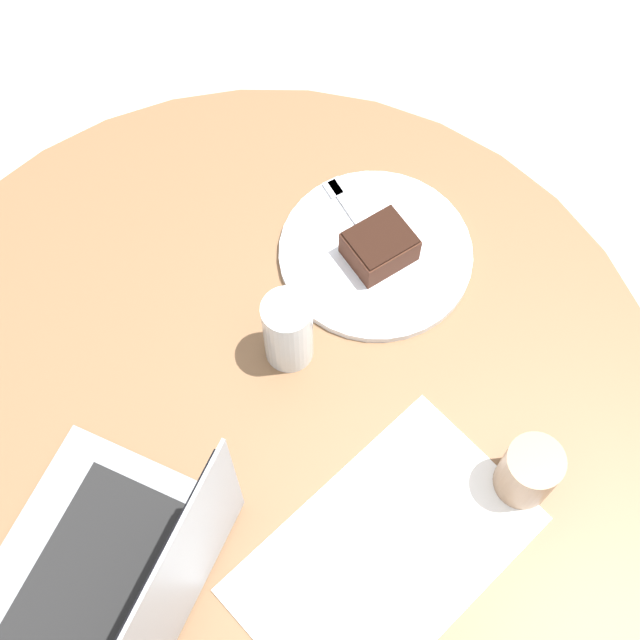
{
  "coord_description": "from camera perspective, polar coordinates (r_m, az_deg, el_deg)",
  "views": [
    {
      "loc": [
        -0.03,
        -0.38,
        1.79
      ],
      "look_at": [
        0.11,
        0.09,
        0.76
      ],
      "focal_mm": 50.0,
      "sensor_mm": 36.0,
      "label": 1
    }
  ],
  "objects": [
    {
      "name": "cake_slice",
      "position": [
        1.19,
        3.84,
        4.74
      ],
      "size": [
        0.1,
        0.09,
        0.05
      ],
      "rotation": [
        0.0,
        0.0,
        3.44
      ],
      "color": "#472619",
      "rests_on": "plate"
    },
    {
      "name": "water_glass",
      "position": [
        1.11,
        -2.06,
        -0.7
      ],
      "size": [
        0.06,
        0.06,
        0.12
      ],
      "color": "silver",
      "rests_on": "dining_table"
    },
    {
      "name": "fork",
      "position": [
        1.24,
        2.2,
        6.68
      ],
      "size": [
        0.06,
        0.17,
        0.0
      ],
      "rotation": [
        0.0,
        0.0,
        8.08
      ],
      "color": "silver",
      "rests_on": "plate"
    },
    {
      "name": "coffee_glass",
      "position": [
        1.08,
        13.19,
        -9.45
      ],
      "size": [
        0.07,
        0.07,
        0.09
      ],
      "color": "#997556",
      "rests_on": "dining_table"
    },
    {
      "name": "paper_document",
      "position": [
        1.08,
        4.16,
        -14.7
      ],
      "size": [
        0.41,
        0.35,
        0.0
      ],
      "rotation": [
        0.0,
        0.0,
        0.47
      ],
      "color": "white",
      "rests_on": "dining_table"
    },
    {
      "name": "laptop",
      "position": [
        1.05,
        -13.74,
        -17.19
      ],
      "size": [
        0.4,
        0.41,
        0.25
      ],
      "rotation": [
        0.0,
        0.0,
        7.15
      ],
      "color": "gray",
      "rests_on": "dining_table"
    },
    {
      "name": "ground_plane",
      "position": [
        1.83,
        -2.46,
        -13.94
      ],
      "size": [
        12.0,
        12.0,
        0.0
      ],
      "primitive_type": "plane",
      "color": "#B7AD9E"
    },
    {
      "name": "dining_table",
      "position": [
        1.28,
        -3.45,
        -8.69
      ],
      "size": [
        1.06,
        1.06,
        0.72
      ],
      "color": "brown",
      "rests_on": "ground_plane"
    },
    {
      "name": "plate",
      "position": [
        1.22,
        3.57,
        4.29
      ],
      "size": [
        0.27,
        0.27,
        0.01
      ],
      "color": "silver",
      "rests_on": "dining_table"
    }
  ]
}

